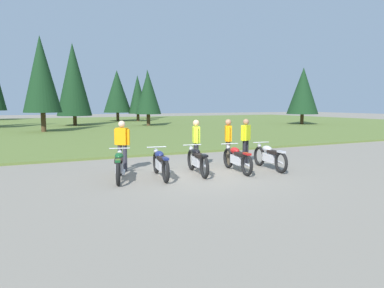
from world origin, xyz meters
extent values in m
plane|color=gray|center=(0.00, 0.00, 0.00)|extent=(140.00, 140.00, 0.00)
cube|color=#5B7033|center=(0.00, 26.25, 0.05)|extent=(80.00, 44.00, 0.10)
cylinder|color=#47331E|center=(7.27, 32.65, 0.52)|extent=(0.36, 0.36, 1.04)
cone|color=#143319|center=(7.27, 32.65, 3.43)|extent=(2.35, 2.35, 4.78)
cylinder|color=#47331E|center=(5.66, 23.23, 0.62)|extent=(0.36, 0.36, 1.25)
cone|color=#143319|center=(5.66, 23.23, 3.35)|extent=(2.56, 2.56, 4.21)
cylinder|color=#47331E|center=(4.97, 33.82, 0.59)|extent=(0.36, 0.36, 1.19)
cone|color=#143319|center=(4.97, 33.82, 3.82)|extent=(3.45, 3.45, 5.26)
cylinder|color=#47331E|center=(-4.03, 19.12, 0.79)|extent=(0.36, 0.36, 1.58)
cone|color=#143319|center=(-4.03, 19.12, 4.47)|extent=(2.80, 2.80, 5.78)
cylinder|color=#47331E|center=(10.73, 39.54, 0.59)|extent=(0.36, 0.36, 1.18)
cone|color=#143319|center=(10.73, 39.54, 4.27)|extent=(2.10, 2.10, 6.18)
cylinder|color=#47331E|center=(-0.98, 26.36, 0.54)|extent=(0.36, 0.36, 1.08)
cone|color=#143319|center=(-0.98, 26.36, 4.63)|extent=(3.36, 3.36, 7.10)
cylinder|color=#47331E|center=(21.29, 18.74, 0.59)|extent=(0.36, 0.36, 1.18)
cone|color=#143319|center=(21.29, 18.74, 3.62)|extent=(3.27, 3.27, 4.87)
torus|color=black|center=(-2.33, 0.89, 0.35)|extent=(0.28, 0.70, 0.70)
torus|color=black|center=(-2.69, -0.46, 0.35)|extent=(0.28, 0.70, 0.70)
cube|color=silver|center=(-2.51, 0.21, 0.40)|extent=(0.36, 0.67, 0.28)
ellipsoid|color=#144C23|center=(-2.46, 0.39, 0.68)|extent=(0.38, 0.53, 0.22)
cube|color=black|center=(-2.57, 0.00, 0.62)|extent=(0.34, 0.52, 0.10)
cube|color=#144C23|center=(-2.69, -0.46, 0.69)|extent=(0.22, 0.35, 0.06)
cylinder|color=silver|center=(-2.35, 0.79, 0.86)|extent=(0.61, 0.19, 0.03)
sphere|color=silver|center=(-2.32, 0.91, 0.73)|extent=(0.14, 0.14, 0.14)
cylinder|color=silver|center=(-2.45, -0.11, 0.30)|extent=(0.21, 0.55, 0.07)
torus|color=black|center=(-1.21, 0.72, 0.35)|extent=(0.20, 0.71, 0.70)
torus|color=black|center=(-1.40, -0.67, 0.35)|extent=(0.20, 0.71, 0.70)
cube|color=silver|center=(-1.30, 0.02, 0.40)|extent=(0.29, 0.66, 0.28)
ellipsoid|color=navy|center=(-1.28, 0.20, 0.68)|extent=(0.32, 0.51, 0.22)
cube|color=black|center=(-1.33, -0.19, 0.62)|extent=(0.28, 0.51, 0.10)
cube|color=navy|center=(-1.40, -0.67, 0.69)|extent=(0.18, 0.34, 0.06)
cylinder|color=silver|center=(-1.22, 0.62, 0.86)|extent=(0.62, 0.12, 0.03)
sphere|color=silver|center=(-1.21, 0.74, 0.73)|extent=(0.14, 0.14, 0.14)
cylinder|color=silver|center=(-1.21, -0.29, 0.30)|extent=(0.14, 0.55, 0.07)
torus|color=black|center=(0.05, 0.77, 0.35)|extent=(0.20, 0.71, 0.70)
torus|color=black|center=(-0.16, -0.62, 0.35)|extent=(0.20, 0.71, 0.70)
cube|color=silver|center=(-0.05, 0.07, 0.40)|extent=(0.29, 0.66, 0.28)
ellipsoid|color=black|center=(-0.03, 0.25, 0.68)|extent=(0.33, 0.51, 0.22)
cube|color=black|center=(-0.09, -0.14, 0.62)|extent=(0.29, 0.51, 0.10)
cube|color=black|center=(-0.16, -0.62, 0.69)|extent=(0.19, 0.34, 0.06)
cylinder|color=silver|center=(0.04, 0.67, 0.86)|extent=(0.62, 0.12, 0.03)
sphere|color=silver|center=(0.05, 0.79, 0.73)|extent=(0.14, 0.14, 0.14)
cylinder|color=silver|center=(0.04, -0.24, 0.30)|extent=(0.15, 0.55, 0.07)
torus|color=black|center=(1.36, 0.54, 0.35)|extent=(0.18, 0.71, 0.70)
torus|color=black|center=(1.19, -0.85, 0.35)|extent=(0.18, 0.71, 0.70)
cube|color=silver|center=(1.27, -0.15, 0.40)|extent=(0.27, 0.66, 0.28)
ellipsoid|color=#AD1919|center=(1.29, 0.03, 0.68)|extent=(0.31, 0.51, 0.22)
cube|color=black|center=(1.25, -0.37, 0.62)|extent=(0.27, 0.50, 0.10)
cube|color=#AD1919|center=(1.19, -0.85, 0.69)|extent=(0.18, 0.33, 0.06)
cylinder|color=silver|center=(1.34, 0.44, 0.86)|extent=(0.62, 0.10, 0.03)
sphere|color=silver|center=(1.36, 0.56, 0.73)|extent=(0.14, 0.14, 0.14)
cylinder|color=silver|center=(1.38, -0.47, 0.30)|extent=(0.13, 0.55, 0.07)
torus|color=black|center=(2.60, 0.46, 0.35)|extent=(0.18, 0.71, 0.70)
torus|color=black|center=(2.44, -0.93, 0.35)|extent=(0.18, 0.71, 0.70)
cube|color=silver|center=(2.52, -0.24, 0.40)|extent=(0.27, 0.66, 0.28)
ellipsoid|color=#B7B7BC|center=(2.54, -0.06, 0.68)|extent=(0.31, 0.51, 0.22)
cube|color=black|center=(2.49, -0.46, 0.62)|extent=(0.27, 0.50, 0.10)
cube|color=#B7B7BC|center=(2.44, -0.93, 0.69)|extent=(0.18, 0.33, 0.06)
cylinder|color=silver|center=(2.58, 0.36, 0.86)|extent=(0.62, 0.10, 0.03)
sphere|color=silver|center=(2.60, 0.48, 0.73)|extent=(0.14, 0.14, 0.14)
cylinder|color=silver|center=(2.62, -0.55, 0.30)|extent=(0.13, 0.55, 0.07)
cylinder|color=black|center=(0.40, 1.16, 0.44)|extent=(0.14, 0.14, 0.88)
cylinder|color=black|center=(0.35, 0.99, 0.44)|extent=(0.14, 0.14, 0.88)
cube|color=#C6E52D|center=(0.37, 1.07, 1.16)|extent=(0.31, 0.41, 0.56)
sphere|color=tan|center=(0.37, 1.07, 1.56)|extent=(0.22, 0.22, 0.22)
cylinder|color=#C6E52D|center=(0.43, 1.29, 1.14)|extent=(0.09, 0.09, 0.52)
cylinder|color=#C6E52D|center=(0.31, 0.85, 1.14)|extent=(0.09, 0.09, 0.52)
cylinder|color=#2D2D38|center=(-2.03, 1.45, 0.44)|extent=(0.14, 0.14, 0.88)
cylinder|color=#2D2D38|center=(-2.17, 1.56, 0.44)|extent=(0.14, 0.14, 0.88)
cube|color=orange|center=(-2.10, 1.51, 1.16)|extent=(0.42, 0.40, 0.56)
sphere|color=beige|center=(-2.10, 1.51, 1.56)|extent=(0.22, 0.22, 0.22)
cylinder|color=orange|center=(-1.93, 1.36, 1.14)|extent=(0.09, 0.09, 0.52)
cylinder|color=orange|center=(-2.28, 1.65, 1.14)|extent=(0.09, 0.09, 0.52)
cylinder|color=black|center=(2.29, 0.96, 0.44)|extent=(0.14, 0.14, 0.88)
cylinder|color=black|center=(2.45, 1.05, 0.44)|extent=(0.14, 0.14, 0.88)
cube|color=#D8EA19|center=(2.37, 1.01, 1.16)|extent=(0.42, 0.37, 0.56)
sphere|color=#9E7051|center=(2.37, 1.01, 1.56)|extent=(0.22, 0.22, 0.22)
cylinder|color=#D8EA19|center=(2.17, 0.89, 1.14)|extent=(0.09, 0.09, 0.52)
cylinder|color=#D8EA19|center=(2.57, 1.12, 1.14)|extent=(0.09, 0.09, 0.52)
cylinder|color=#4C4233|center=(1.61, 0.97, 0.44)|extent=(0.14, 0.14, 0.88)
cylinder|color=#4C4233|center=(1.68, 1.13, 0.44)|extent=(0.14, 0.14, 0.88)
cube|color=orange|center=(1.65, 1.05, 1.16)|extent=(0.35, 0.42, 0.56)
sphere|color=#9E7051|center=(1.65, 1.05, 1.56)|extent=(0.22, 0.22, 0.22)
cylinder|color=orange|center=(1.55, 0.84, 1.14)|extent=(0.09, 0.09, 0.52)
cylinder|color=orange|center=(1.74, 1.26, 1.14)|extent=(0.09, 0.09, 0.52)
camera|label=1|loc=(-4.69, -9.57, 2.20)|focal=32.07mm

